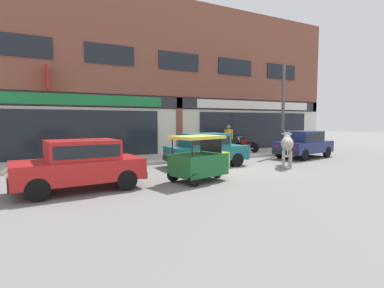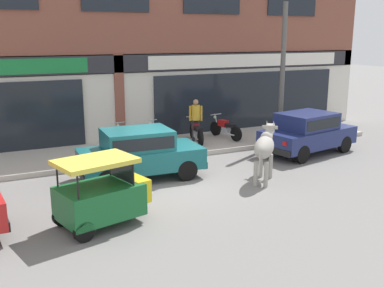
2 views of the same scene
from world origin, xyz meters
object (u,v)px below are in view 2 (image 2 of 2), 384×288
object	(u,v)px
auto_rickshaw	(103,196)
motorcycle_2	(196,132)
motorcycle_3	(225,128)
cow	(265,147)
motorcycle_0	(127,139)
motorcycle_1	(161,136)
car_1	(307,131)
pedestrian	(196,116)
utility_pole	(282,73)
car_0	(139,151)

from	to	relation	value
auto_rickshaw	motorcycle_2	distance (m)	7.56
motorcycle_2	motorcycle_3	distance (m)	1.29
cow	auto_rickshaw	xyz separation A→B (m)	(-4.95, -1.01, -0.35)
cow	motorcycle_0	bearing A→B (deg)	119.25
motorcycle_3	motorcycle_1	bearing A→B (deg)	-178.45
motorcycle_1	motorcycle_3	xyz separation A→B (m)	(2.75, 0.07, 0.00)
cow	auto_rickshaw	size ratio (longest dim) A/B	0.80
motorcycle_1	auto_rickshaw	bearing A→B (deg)	-122.88
cow	car_1	size ratio (longest dim) A/B	0.45
cow	motorcycle_3	size ratio (longest dim) A/B	0.95
auto_rickshaw	pedestrian	world-z (taller)	pedestrian
pedestrian	auto_rickshaw	bearing A→B (deg)	-131.75
utility_pole	cow	bearing A→B (deg)	-132.03
car_1	motorcycle_2	distance (m)	4.05
car_0	pedestrian	size ratio (longest dim) A/B	2.30
car_1	motorcycle_3	world-z (taller)	car_1
pedestrian	car_1	bearing A→B (deg)	-42.94
auto_rickshaw	utility_pole	world-z (taller)	utility_pole
motorcycle_2	motorcycle_0	bearing A→B (deg)	179.31
auto_rickshaw	pedestrian	bearing A→B (deg)	48.25
motorcycle_1	motorcycle_2	bearing A→B (deg)	0.82
motorcycle_2	motorcycle_3	xyz separation A→B (m)	(1.29, 0.05, 0.00)
car_0	utility_pole	world-z (taller)	utility_pole
car_0	motorcycle_1	xyz separation A→B (m)	(1.78, 2.80, -0.26)
car_1	pedestrian	xyz separation A→B (m)	(-2.99, 2.79, 0.33)
car_0	car_1	world-z (taller)	same
car_1	utility_pole	distance (m)	2.46
car_1	utility_pole	xyz separation A→B (m)	(-0.01, 1.56, 1.90)
car_0	motorcycle_1	world-z (taller)	car_0
car_1	auto_rickshaw	xyz separation A→B (m)	(-8.08, -2.91, -0.15)
pedestrian	utility_pole	world-z (taller)	utility_pole
car_1	motorcycle_2	size ratio (longest dim) A/B	2.13
car_0	auto_rickshaw	world-z (taller)	auto_rickshaw
auto_rickshaw	motorcycle_0	distance (m)	6.11
motorcycle_0	motorcycle_1	xyz separation A→B (m)	(1.26, -0.05, 0.00)
car_1	motorcycle_3	size ratio (longest dim) A/B	2.11
car_0	motorcycle_0	size ratio (longest dim) A/B	2.04
motorcycle_0	auto_rickshaw	bearing A→B (deg)	-112.64
cow	motorcycle_3	xyz separation A→B (m)	(1.41, 4.65, -0.46)
motorcycle_0	utility_pole	bearing A→B (deg)	-11.50
auto_rickshaw	motorcycle_3	size ratio (longest dim) A/B	1.19
car_0	car_1	distance (m)	6.25
utility_pole	motorcycle_0	bearing A→B (deg)	168.50
auto_rickshaw	motorcycle_3	bearing A→B (deg)	41.68
motorcycle_1	pedestrian	world-z (taller)	pedestrian
utility_pole	car_0	bearing A→B (deg)	-164.88
car_0	motorcycle_0	xyz separation A→B (m)	(0.52, 2.85, -0.26)
car_1	motorcycle_2	world-z (taller)	car_1
auto_rickshaw	pedestrian	size ratio (longest dim) A/B	1.34
car_0	motorcycle_2	size ratio (longest dim) A/B	2.06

